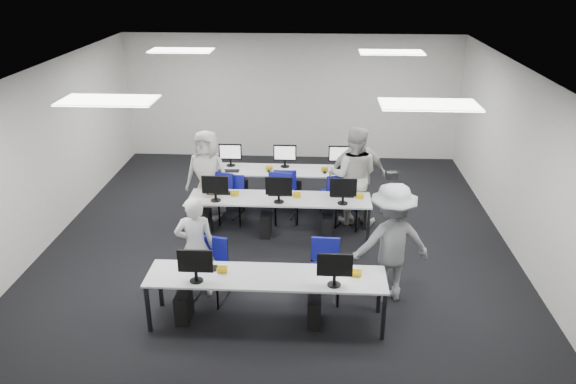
# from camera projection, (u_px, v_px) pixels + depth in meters

# --- Properties ---
(room) EXTENTS (9.00, 9.02, 3.00)m
(room) POSITION_uv_depth(u_px,v_px,m) (278.00, 161.00, 9.38)
(room) COLOR black
(room) RESTS_ON ground
(ceiling_panels) EXTENTS (5.20, 4.60, 0.02)m
(ceiling_panels) POSITION_uv_depth(u_px,v_px,m) (278.00, 71.00, 8.80)
(ceiling_panels) COLOR white
(ceiling_panels) RESTS_ON room
(desk_front) EXTENTS (3.20, 0.70, 0.73)m
(desk_front) POSITION_uv_depth(u_px,v_px,m) (266.00, 279.00, 7.49)
(desk_front) COLOR silver
(desk_front) RESTS_ON ground
(desk_mid) EXTENTS (3.20, 0.70, 0.73)m
(desk_mid) POSITION_uv_depth(u_px,v_px,m) (280.00, 200.00, 9.88)
(desk_mid) COLOR silver
(desk_mid) RESTS_ON ground
(desk_back) EXTENTS (3.20, 0.70, 0.73)m
(desk_back) POSITION_uv_depth(u_px,v_px,m) (284.00, 172.00, 11.17)
(desk_back) COLOR silver
(desk_back) RESTS_ON ground
(equipment_front) EXTENTS (2.51, 0.41, 1.19)m
(equipment_front) POSITION_uv_depth(u_px,v_px,m) (252.00, 300.00, 7.61)
(equipment_front) COLOR #0C1F9C
(equipment_front) RESTS_ON desk_front
(equipment_mid) EXTENTS (2.91, 0.41, 1.19)m
(equipment_mid) POSITION_uv_depth(u_px,v_px,m) (269.00, 217.00, 10.00)
(equipment_mid) COLOR white
(equipment_mid) RESTS_ON desk_mid
(equipment_back) EXTENTS (2.91, 0.41, 1.19)m
(equipment_back) POSITION_uv_depth(u_px,v_px,m) (294.00, 187.00, 11.30)
(equipment_back) COLOR white
(equipment_back) RESTS_ON desk_back
(chair_0) EXTENTS (0.54, 0.57, 0.92)m
(chair_0) POSITION_uv_depth(u_px,v_px,m) (210.00, 281.00, 8.17)
(chair_0) COLOR navy
(chair_0) RESTS_ON ground
(chair_1) EXTENTS (0.45, 0.49, 0.89)m
(chair_1) POSITION_uv_depth(u_px,v_px,m) (324.00, 281.00, 8.20)
(chair_1) COLOR navy
(chair_1) RESTS_ON ground
(chair_2) EXTENTS (0.47, 0.50, 0.88)m
(chair_2) POSITION_uv_depth(u_px,v_px,m) (232.00, 208.00, 10.55)
(chair_2) COLOR navy
(chair_2) RESTS_ON ground
(chair_3) EXTENTS (0.51, 0.55, 0.92)m
(chair_3) POSITION_uv_depth(u_px,v_px,m) (286.00, 206.00, 10.62)
(chair_3) COLOR navy
(chair_3) RESTS_ON ground
(chair_4) EXTENTS (0.56, 0.58, 0.87)m
(chair_4) POSITION_uv_depth(u_px,v_px,m) (350.00, 212.00, 10.40)
(chair_4) COLOR navy
(chair_4) RESTS_ON ground
(chair_5) EXTENTS (0.59, 0.62, 0.94)m
(chair_5) POSITION_uv_depth(u_px,v_px,m) (229.00, 200.00, 10.85)
(chair_5) COLOR navy
(chair_5) RESTS_ON ground
(chair_6) EXTENTS (0.53, 0.56, 0.95)m
(chair_6) POSITION_uv_depth(u_px,v_px,m) (283.00, 200.00, 10.84)
(chair_6) COLOR navy
(chair_6) RESTS_ON ground
(chair_7) EXTENTS (0.56, 0.58, 0.91)m
(chair_7) POSITION_uv_depth(u_px,v_px,m) (334.00, 202.00, 10.77)
(chair_7) COLOR navy
(chair_7) RESTS_ON ground
(handbag) EXTENTS (0.45, 0.38, 0.31)m
(handbag) POSITION_uv_depth(u_px,v_px,m) (210.00, 186.00, 9.98)
(handbag) COLOR tan
(handbag) RESTS_ON desk_mid
(student_0) EXTENTS (0.63, 0.46, 1.57)m
(student_0) POSITION_uv_depth(u_px,v_px,m) (196.00, 247.00, 8.09)
(student_0) COLOR silver
(student_0) RESTS_ON ground
(student_1) EXTENTS (1.02, 0.86, 1.87)m
(student_1) POSITION_uv_depth(u_px,v_px,m) (354.00, 176.00, 10.30)
(student_1) COLOR silver
(student_1) RESTS_ON ground
(student_2) EXTENTS (0.92, 0.69, 1.71)m
(student_2) POSITION_uv_depth(u_px,v_px,m) (207.00, 175.00, 10.56)
(student_2) COLOR silver
(student_2) RESTS_ON ground
(student_3) EXTENTS (1.11, 0.58, 1.82)m
(student_3) POSITION_uv_depth(u_px,v_px,m) (357.00, 175.00, 10.39)
(student_3) COLOR silver
(student_3) RESTS_ON ground
(photographer) EXTENTS (1.28, 0.90, 1.80)m
(photographer) POSITION_uv_depth(u_px,v_px,m) (391.00, 243.00, 7.96)
(photographer) COLOR slate
(photographer) RESTS_ON ground
(dslr_camera) EXTENTS (0.17, 0.21, 0.10)m
(dslr_camera) POSITION_uv_depth(u_px,v_px,m) (392.00, 176.00, 7.75)
(dslr_camera) COLOR black
(dslr_camera) RESTS_ON photographer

